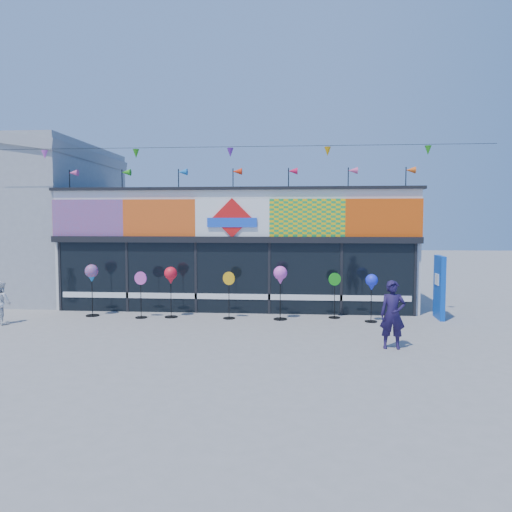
# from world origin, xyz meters

# --- Properties ---
(ground) EXTENTS (80.00, 80.00, 0.00)m
(ground) POSITION_xyz_m (0.00, 0.00, 0.00)
(ground) COLOR gray
(ground) RESTS_ON ground
(kite_shop) EXTENTS (16.00, 5.70, 5.31)m
(kite_shop) POSITION_xyz_m (0.00, 5.94, 2.05)
(kite_shop) COLOR silver
(kite_shop) RESTS_ON ground
(neighbour_building) EXTENTS (8.18, 7.20, 6.87)m
(neighbour_building) POSITION_xyz_m (-10.00, 7.00, 3.20)
(neighbour_building) COLOR #9D9FA2
(neighbour_building) RESTS_ON ground
(blue_sign) EXTENTS (0.20, 0.98, 1.94)m
(blue_sign) POSITION_xyz_m (6.45, 3.03, 0.98)
(blue_sign) COLOR #0C46B6
(blue_sign) RESTS_ON ground
(spinner_0) EXTENTS (0.41, 0.41, 1.64)m
(spinner_0) POSITION_xyz_m (-4.35, 2.56, 1.31)
(spinner_0) COLOR black
(spinner_0) RESTS_ON ground
(spinner_1) EXTENTS (0.40, 0.37, 1.44)m
(spinner_1) POSITION_xyz_m (-2.72, 2.38, 0.76)
(spinner_1) COLOR black
(spinner_1) RESTS_ON ground
(spinner_2) EXTENTS (0.40, 0.40, 1.58)m
(spinner_2) POSITION_xyz_m (-1.81, 2.55, 1.27)
(spinner_2) COLOR black
(spinner_2) RESTS_ON ground
(spinner_3) EXTENTS (0.39, 0.37, 1.45)m
(spinner_3) POSITION_xyz_m (0.01, 2.49, 0.77)
(spinner_3) COLOR black
(spinner_3) RESTS_ON ground
(spinner_4) EXTENTS (0.41, 0.41, 1.64)m
(spinner_4) POSITION_xyz_m (1.59, 2.47, 1.31)
(spinner_4) COLOR black
(spinner_4) RESTS_ON ground
(spinner_5) EXTENTS (0.39, 0.36, 1.40)m
(spinner_5) POSITION_xyz_m (3.25, 2.86, 0.74)
(spinner_5) COLOR black
(spinner_5) RESTS_ON ground
(spinner_6) EXTENTS (0.36, 0.36, 1.43)m
(spinner_6) POSITION_xyz_m (4.29, 2.33, 1.15)
(spinner_6) COLOR black
(spinner_6) RESTS_ON ground
(adult_man) EXTENTS (0.61, 0.42, 1.61)m
(adult_man) POSITION_xyz_m (4.33, -0.77, 0.80)
(adult_man) COLOR #1B1239
(adult_man) RESTS_ON ground
(child) EXTENTS (0.70, 0.59, 1.26)m
(child) POSITION_xyz_m (-6.50, 1.17, 0.63)
(child) COLOR white
(child) RESTS_ON ground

